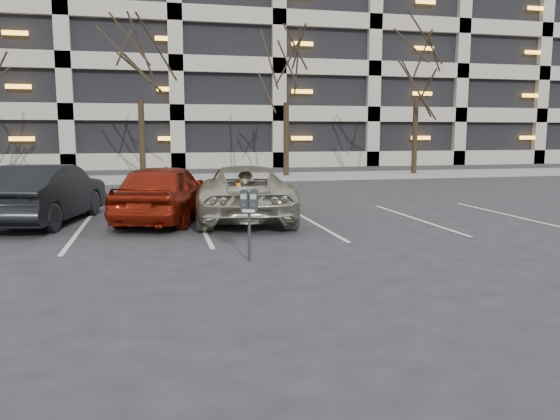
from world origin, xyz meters
name	(u,v)px	position (x,y,z in m)	size (l,w,h in m)	color
ground	(280,243)	(0.00, 0.00, 0.00)	(140.00, 140.00, 0.00)	#28282B
sidewalk	(207,178)	(0.00, 16.00, 0.06)	(80.00, 4.00, 0.12)	gray
stall_lines	(202,227)	(-1.40, 2.30, 0.01)	(16.90, 5.20, 0.00)	silver
parking_garage	(330,47)	(12.00, 33.84, 9.26)	(52.00, 20.00, 19.00)	black
tree_b	(139,48)	(-3.00, 16.00, 6.11)	(3.72, 3.72, 8.46)	black
tree_c	(286,55)	(4.00, 16.00, 6.00)	(3.66, 3.66, 8.31)	black
tree_d	(418,52)	(11.00, 16.00, 6.38)	(3.89, 3.89, 8.83)	black
parking_meter	(249,207)	(-0.87, -1.40, 0.96)	(0.34, 0.22, 1.25)	black
suv_silver	(245,192)	(-0.18, 3.28, 0.71)	(2.95, 5.33, 1.42)	#ACA892
car_red	(165,192)	(-2.23, 3.37, 0.75)	(1.77, 4.40, 1.50)	maroon
car_dark	(47,194)	(-5.11, 3.75, 0.74)	(1.57, 4.49, 1.48)	black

